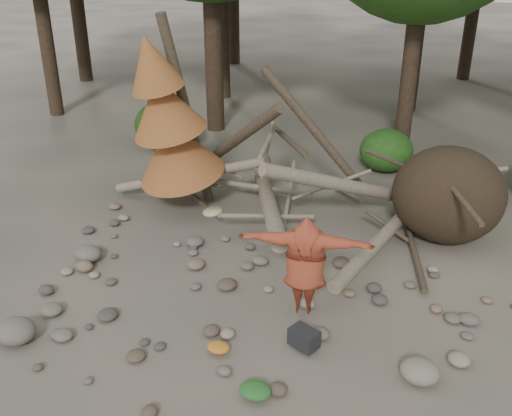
% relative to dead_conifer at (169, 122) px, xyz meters
% --- Properties ---
extents(ground, '(120.00, 120.00, 0.00)m').
position_rel_dead_conifer_xyz_m(ground, '(3.12, -3.37, -2.11)').
color(ground, '#514C44').
rests_on(ground, ground).
extents(deadfall_pile, '(8.55, 5.24, 3.30)m').
position_rel_dead_conifer_xyz_m(deadfall_pile, '(5.13, 0.87, -1.16)').
color(deadfall_pile, '#332619').
rests_on(deadfall_pile, ground).
extents(dead_conifer, '(2.06, 2.16, 4.35)m').
position_rel_dead_conifer_xyz_m(dead_conifer, '(0.00, 0.00, 0.00)').
color(dead_conifer, '#4C3F30').
rests_on(dead_conifer, ground).
extents(bush_left, '(1.80, 1.80, 1.44)m').
position_rel_dead_conifer_xyz_m(bush_left, '(-2.38, 3.83, -1.39)').
color(bush_left, '#1D4512').
rests_on(bush_left, ground).
extents(bush_mid, '(1.40, 1.40, 1.12)m').
position_rel_dead_conifer_xyz_m(bush_mid, '(3.92, 4.43, -1.55)').
color(bush_mid, '#275819').
rests_on(bush_mid, ground).
extents(frisbee_thrower, '(2.68, 1.04, 1.74)m').
position_rel_dead_conifer_xyz_m(frisbee_thrower, '(3.86, -2.62, -1.18)').
color(frisbee_thrower, maroon).
rests_on(frisbee_thrower, ground).
extents(backpack, '(0.50, 0.42, 0.28)m').
position_rel_dead_conifer_xyz_m(backpack, '(4.13, -3.47, -1.97)').
color(backpack, black).
rests_on(backpack, ground).
extents(cloth_green, '(0.44, 0.37, 0.17)m').
position_rel_dead_conifer_xyz_m(cloth_green, '(3.84, -4.68, -2.03)').
color(cloth_green, '#265D25').
rests_on(cloth_green, ground).
extents(cloth_orange, '(0.35, 0.28, 0.13)m').
position_rel_dead_conifer_xyz_m(cloth_orange, '(2.99, -4.04, -2.05)').
color(cloth_orange, '#C26E21').
rests_on(cloth_orange, ground).
extents(boulder_front_left, '(0.63, 0.56, 0.38)m').
position_rel_dead_conifer_xyz_m(boulder_front_left, '(0.01, -4.92, -1.92)').
color(boulder_front_left, '#686257').
rests_on(boulder_front_left, ground).
extents(boulder_mid_right, '(0.55, 0.49, 0.33)m').
position_rel_dead_conifer_xyz_m(boulder_mid_right, '(5.83, -3.53, -1.95)').
color(boulder_mid_right, gray).
rests_on(boulder_mid_right, ground).
extents(boulder_mid_left, '(0.52, 0.47, 0.31)m').
position_rel_dead_conifer_xyz_m(boulder_mid_left, '(-0.48, -2.50, -1.95)').
color(boulder_mid_left, '#676057').
rests_on(boulder_mid_left, ground).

